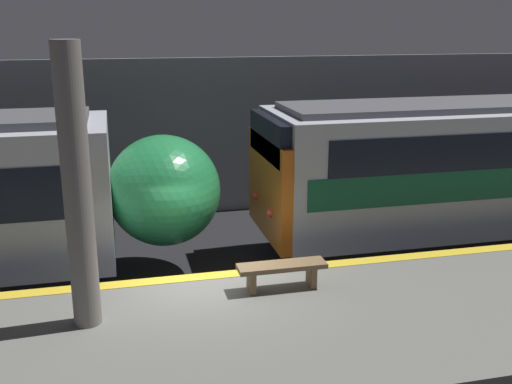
{
  "coord_description": "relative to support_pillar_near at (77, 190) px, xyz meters",
  "views": [
    {
      "loc": [
        -1.44,
        -9.87,
        5.47
      ],
      "look_at": [
        1.18,
        1.06,
        2.27
      ],
      "focal_mm": 42.0,
      "sensor_mm": 36.0,
      "label": 1
    }
  ],
  "objects": [
    {
      "name": "ground_plane",
      "position": [
        2.0,
        1.41,
        -3.19
      ],
      "size": [
        120.0,
        120.0,
        0.0
      ],
      "primitive_type": "plane",
      "color": "black"
    },
    {
      "name": "platform",
      "position": [
        2.0,
        -0.65,
        -2.63
      ],
      "size": [
        40.0,
        4.11,
        1.14
      ],
      "color": "slate",
      "rests_on": "ground"
    },
    {
      "name": "station_rear_barrier",
      "position": [
        2.0,
        8.55,
        -0.94
      ],
      "size": [
        50.0,
        0.15,
        4.52
      ],
      "color": "gray",
      "rests_on": "ground"
    },
    {
      "name": "support_pillar_near",
      "position": [
        0.0,
        0.0,
        0.0
      ],
      "size": [
        0.41,
        0.41,
        4.13
      ],
      "color": "slate",
      "rests_on": "platform"
    },
    {
      "name": "platform_bench",
      "position": [
        3.15,
        0.47,
        -1.73
      ],
      "size": [
        1.5,
        0.4,
        0.45
      ],
      "color": "brown",
      "rests_on": "platform"
    }
  ]
}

